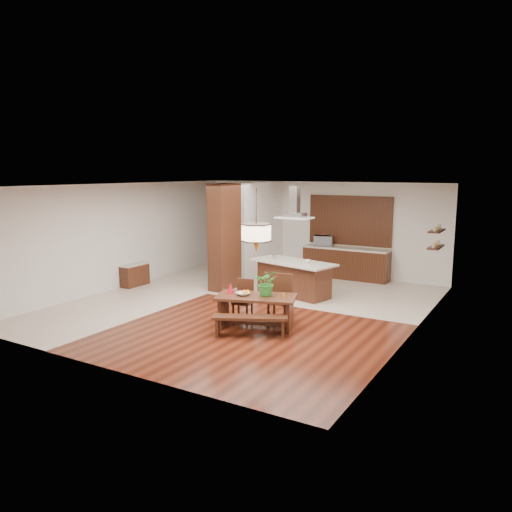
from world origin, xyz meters
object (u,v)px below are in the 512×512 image
Objects in this scene: dining_chair_left at (243,300)px; range_hood at (295,201)px; dining_bench at (250,326)px; fruit_bowl at (243,294)px; hallway_console at (135,275)px; pendant_lantern at (256,220)px; foliage_plant at (267,283)px; dining_table at (256,304)px; microwave at (323,241)px; dining_chair_right at (280,299)px; island_cup at (308,261)px; kitchen_island at (294,278)px.

dining_chair_left is 0.98× the size of range_hood.
dining_bench is 5.59× the size of fruit_bowl.
hallway_console is 0.67× the size of pendant_lantern.
dining_chair_left is 0.93m from foliage_plant.
dining_table is 3.22× the size of microwave.
dining_table is 0.66m from dining_bench.
hallway_console is 5.22m from dining_chair_right.
island_cup reaches higher than dining_bench.
microwave is (-0.75, 2.77, 0.14)m from island_cup.
range_hood is (4.38, 1.29, 2.15)m from hallway_console.
dining_chair_left reaches higher than hallway_console.
pendant_lantern is 11.13× the size of island_cup.
fruit_bowl is at bearing -70.83° from kitchen_island.
dining_chair_left is at bearing -76.56° from kitchen_island.
microwave is at bearing 98.81° from pendant_lantern.
dining_table is 1.22× the size of dining_bench.
microwave reaches higher than dining_table.
range_hood is (0.00, 0.00, 1.99)m from kitchen_island.
microwave reaches higher than hallway_console.
range_hood is at bearing 100.53° from dining_table.
dining_bench is 1.68× the size of dining_chair_left.
pendant_lantern is (-0.19, 0.56, 2.04)m from dining_bench.
fruit_bowl is 2.26× the size of island_cup.
range_hood reaches higher than microwave.
dining_bench is at bearing -71.46° from pendant_lantern.
fruit_bowl is at bearing -92.98° from island_cup.
kitchen_island reaches higher than dining_bench.
dining_chair_right reaches higher than island_cup.
dining_chair_right is 5.08m from microwave.
hallway_console is 0.37× the size of kitchen_island.
foliage_plant is at bearing -15.66° from hallway_console.
hallway_console is 5.33m from foliage_plant.
kitchen_island is 2.80m from microwave.
microwave reaches higher than fruit_bowl.
fruit_bowl is 3.44m from range_hood.
dining_bench is (0.19, -0.56, -0.29)m from dining_table.
dining_table reaches higher than dining_bench.
pendant_lantern is 0.55× the size of kitchen_island.
island_cup is (0.42, -0.06, 0.49)m from kitchen_island.
kitchen_island is (4.38, 1.29, 0.16)m from hallway_console.
range_hood reaches higher than fruit_bowl.
microwave is at bearing 82.59° from dining_chair_left.
dining_chair_right is (0.78, 0.26, 0.07)m from dining_chair_left.
microwave is at bearing 93.89° from dining_chair_right.
pendant_lantern is 2.33× the size of microwave.
island_cup is at bearing -8.94° from range_hood.
kitchen_island is (-0.72, 2.72, -0.48)m from foliage_plant.
pendant_lantern is 1.56m from fruit_bowl.
dining_chair_right is at bearing 69.25° from dining_table.
dining_chair_left is 1.57× the size of microwave.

